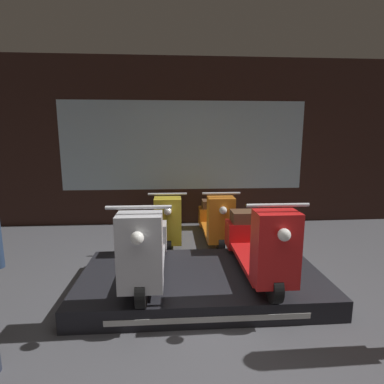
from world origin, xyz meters
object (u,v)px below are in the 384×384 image
(scooter_backrow_0, at_px, (168,221))
(scooter_backrow_1, at_px, (215,220))
(scooter_display_left, at_px, (146,246))
(scooter_display_right, at_px, (257,243))

(scooter_backrow_0, height_order, scooter_backrow_1, same)
(scooter_display_left, bearing_deg, scooter_backrow_1, 60.25)
(scooter_backrow_1, bearing_deg, scooter_display_right, -83.21)
(scooter_display_left, distance_m, scooter_backrow_1, 2.03)
(scooter_display_left, xyz_separation_m, scooter_display_right, (1.21, 0.00, 0.00))
(scooter_display_left, distance_m, scooter_display_right, 1.21)
(scooter_display_right, distance_m, scooter_backrow_1, 1.77)
(scooter_display_right, relative_size, scooter_backrow_1, 1.00)
(scooter_backrow_0, bearing_deg, scooter_backrow_1, 0.00)
(scooter_display_right, bearing_deg, scooter_display_left, 180.00)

